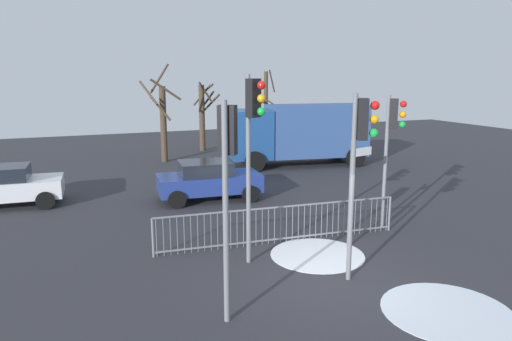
% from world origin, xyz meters
% --- Properties ---
extents(ground_plane, '(60.00, 60.00, 0.00)m').
position_xyz_m(ground_plane, '(0.00, 0.00, 0.00)').
color(ground_plane, '#2D2D33').
extents(traffic_light_mid_left, '(0.40, 0.53, 4.68)m').
position_xyz_m(traffic_light_mid_left, '(-1.28, 1.77, 3.42)').
color(traffic_light_mid_left, slate).
rests_on(traffic_light_mid_left, ground).
extents(traffic_light_mid_right, '(0.48, 0.45, 4.07)m').
position_xyz_m(traffic_light_mid_right, '(3.59, 2.77, 2.98)').
color(traffic_light_mid_right, slate).
rests_on(traffic_light_mid_right, ground).
extents(traffic_light_foreground_right, '(0.52, 0.41, 4.27)m').
position_xyz_m(traffic_light_foreground_right, '(0.56, -0.00, 3.13)').
color(traffic_light_foreground_right, slate).
rests_on(traffic_light_foreground_right, ground).
extents(traffic_light_rear_left, '(0.44, 0.49, 4.24)m').
position_xyz_m(traffic_light_rear_left, '(-2.70, -0.54, 3.11)').
color(traffic_light_rear_left, slate).
rests_on(traffic_light_rear_left, ground).
extents(direction_sign_post, '(0.77, 0.23, 2.97)m').
position_xyz_m(direction_sign_post, '(1.64, 1.85, 1.67)').
color(direction_sign_post, slate).
rests_on(direction_sign_post, ground).
extents(pedestrian_guard_railing, '(7.09, 0.61, 1.07)m').
position_xyz_m(pedestrian_guard_railing, '(-0.01, 2.85, 0.55)').
color(pedestrian_guard_railing, slate).
rests_on(pedestrian_guard_railing, ground).
extents(car_blue_mid, '(3.93, 2.19, 1.47)m').
position_xyz_m(car_blue_mid, '(-0.55, 8.12, 0.77)').
color(car_blue_mid, navy).
rests_on(car_blue_mid, ground).
extents(car_white_far, '(3.90, 2.13, 1.47)m').
position_xyz_m(car_white_far, '(-7.57, 9.94, 0.77)').
color(car_white_far, silver).
rests_on(car_white_far, ground).
extents(delivery_truck, '(7.33, 3.64, 3.10)m').
position_xyz_m(delivery_truck, '(5.78, 13.02, 1.74)').
color(delivery_truck, '#33518C').
rests_on(delivery_truck, ground).
extents(bare_tree_left, '(1.48, 1.68, 4.21)m').
position_xyz_m(bare_tree_left, '(2.49, 19.47, 2.25)').
color(bare_tree_left, '#473828').
rests_on(bare_tree_left, ground).
extents(bare_tree_centre, '(1.54, 1.34, 4.92)m').
position_xyz_m(bare_tree_centre, '(6.57, 19.21, 2.54)').
color(bare_tree_centre, '#473828').
rests_on(bare_tree_centre, ground).
extents(bare_tree_right, '(1.97, 1.69, 5.21)m').
position_xyz_m(bare_tree_right, '(-0.55, 16.54, 2.33)').
color(bare_tree_right, '#473828').
rests_on(bare_tree_right, ground).
extents(snow_patch_kerb, '(2.61, 2.61, 0.01)m').
position_xyz_m(snow_patch_kerb, '(1.42, -2.00, 0.01)').
color(snow_patch_kerb, silver).
rests_on(snow_patch_kerb, ground).
extents(snow_patch_island, '(2.47, 2.47, 0.01)m').
position_xyz_m(snow_patch_island, '(0.50, 1.65, 0.01)').
color(snow_patch_island, white).
rests_on(snow_patch_island, ground).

